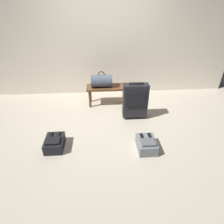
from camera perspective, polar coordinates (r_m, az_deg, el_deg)
name	(u,v)px	position (r m, az deg, el deg)	size (l,w,h in m)	color
ground_plane	(109,128)	(3.43, -1.06, -4.89)	(6.60, 6.60, 0.00)	#B2A893
back_wall	(104,33)	(4.41, -2.44, 23.18)	(6.00, 0.10, 2.80)	silver
bench	(110,89)	(4.06, -0.66, 7.08)	(1.00, 0.36, 0.42)	brown
duffel_bag_slate	(102,81)	(3.98, -3.25, 9.60)	(0.44, 0.26, 0.34)	#475160
cell_phone	(125,86)	(4.04, 3.89, 7.95)	(0.07, 0.14, 0.01)	silver
suitcase_upright_charcoal	(135,100)	(3.55, 7.17, 3.55)	(0.47, 0.21, 0.75)	black
backpack_dark	(55,143)	(3.09, -17.30, -9.10)	(0.28, 0.38, 0.21)	black
backpack_grey	(147,144)	(2.98, 10.60, -9.78)	(0.28, 0.38, 0.21)	slate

